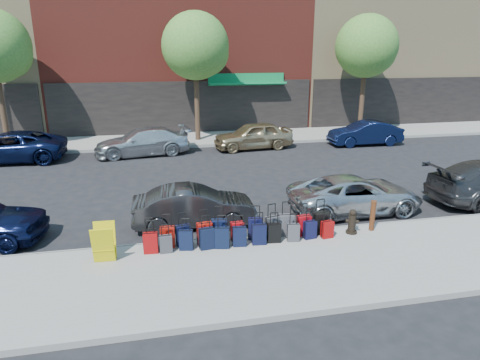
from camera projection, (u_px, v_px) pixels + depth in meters
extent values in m
plane|color=black|center=(213.00, 192.00, 16.75)|extent=(120.00, 120.00, 0.00)
cube|color=gray|center=(251.00, 272.00, 10.65)|extent=(60.00, 4.00, 0.15)
cube|color=gray|center=(189.00, 139.00, 26.08)|extent=(60.00, 4.00, 0.15)
cube|color=gray|center=(235.00, 238.00, 12.54)|extent=(60.00, 0.08, 0.15)
cube|color=gray|center=(192.00, 146.00, 24.19)|extent=(60.00, 0.08, 0.15)
cube|color=black|center=(185.00, 108.00, 27.42)|extent=(16.66, 0.15, 3.40)
cube|color=#0C703B|center=(247.00, 84.00, 27.44)|extent=(5.00, 0.91, 0.27)
cube|color=#0C703B|center=(246.00, 78.00, 27.61)|extent=(5.00, 0.10, 0.60)
cube|color=tan|center=(377.00, 1.00, 34.06)|extent=(15.00, 12.00, 18.00)
cube|color=black|center=(410.00, 102.00, 30.56)|extent=(14.70, 0.15, 3.40)
cylinder|color=black|center=(2.00, 104.00, 22.92)|extent=(0.30, 0.30, 4.80)
sphere|color=#356B23|center=(6.00, 53.00, 22.27)|extent=(2.58, 2.58, 2.58)
cylinder|color=black|center=(197.00, 99.00, 24.98)|extent=(0.30, 0.30, 4.80)
sphere|color=#356B23|center=(195.00, 46.00, 24.10)|extent=(3.80, 3.80, 3.80)
sphere|color=#356B23|center=(206.00, 53.00, 24.33)|extent=(2.58, 2.58, 2.58)
cylinder|color=black|center=(362.00, 95.00, 27.04)|extent=(0.30, 0.30, 4.80)
sphere|color=#356B23|center=(366.00, 46.00, 26.16)|extent=(3.80, 3.80, 3.80)
sphere|color=#356B23|center=(375.00, 52.00, 26.39)|extent=(2.58, 2.58, 2.58)
cube|color=black|center=(150.00, 239.00, 11.66)|extent=(0.38, 0.23, 0.54)
cylinder|color=black|center=(148.00, 219.00, 11.48)|extent=(0.21, 0.05, 0.03)
cube|color=maroon|center=(168.00, 237.00, 11.73)|extent=(0.41, 0.24, 0.59)
cylinder|color=black|center=(166.00, 215.00, 11.54)|extent=(0.22, 0.05, 0.03)
cube|color=black|center=(183.00, 235.00, 11.84)|extent=(0.42, 0.27, 0.59)
cylinder|color=black|center=(182.00, 214.00, 11.66)|extent=(0.22, 0.06, 0.03)
cube|color=#AA120A|center=(205.00, 234.00, 11.90)|extent=(0.45, 0.29, 0.63)
cylinder|color=black|center=(204.00, 211.00, 11.70)|extent=(0.24, 0.07, 0.03)
cube|color=black|center=(219.00, 231.00, 12.07)|extent=(0.46, 0.29, 0.65)
cylinder|color=black|center=(219.00, 207.00, 11.86)|extent=(0.24, 0.06, 0.03)
cube|color=#B20B10|center=(237.00, 231.00, 12.19)|extent=(0.37, 0.22, 0.53)
cylinder|color=black|center=(237.00, 212.00, 12.01)|extent=(0.20, 0.05, 0.03)
cube|color=black|center=(255.00, 229.00, 12.23)|extent=(0.45, 0.31, 0.62)
cylinder|color=black|center=(256.00, 207.00, 12.04)|extent=(0.23, 0.08, 0.03)
cube|color=#333438|center=(272.00, 227.00, 12.37)|extent=(0.45, 0.31, 0.62)
cylinder|color=black|center=(273.00, 205.00, 12.17)|extent=(0.23, 0.08, 0.03)
cube|color=#3F3F45|center=(286.00, 225.00, 12.46)|extent=(0.46, 0.30, 0.64)
cylinder|color=black|center=(287.00, 203.00, 12.25)|extent=(0.24, 0.07, 0.03)
cube|color=#990911|center=(304.00, 225.00, 12.48)|extent=(0.42, 0.25, 0.60)
cylinder|color=black|center=(305.00, 205.00, 12.29)|extent=(0.23, 0.05, 0.03)
cube|color=black|center=(320.00, 223.00, 12.58)|extent=(0.46, 0.29, 0.66)
cylinder|color=black|center=(322.00, 200.00, 12.36)|extent=(0.25, 0.06, 0.03)
cube|color=maroon|center=(151.00, 243.00, 11.41)|extent=(0.39, 0.25, 0.56)
cylinder|color=black|center=(149.00, 222.00, 11.23)|extent=(0.21, 0.05, 0.03)
cube|color=#36363B|center=(166.00, 244.00, 11.43)|extent=(0.34, 0.20, 0.49)
cylinder|color=black|center=(165.00, 226.00, 11.27)|extent=(0.19, 0.04, 0.03)
cube|color=black|center=(186.00, 240.00, 11.59)|extent=(0.40, 0.28, 0.55)
cylinder|color=black|center=(185.00, 220.00, 11.42)|extent=(0.21, 0.07, 0.03)
cube|color=black|center=(207.00, 238.00, 11.64)|extent=(0.43, 0.28, 0.59)
cylinder|color=black|center=(206.00, 217.00, 11.45)|extent=(0.23, 0.06, 0.03)
cube|color=black|center=(222.00, 238.00, 11.69)|extent=(0.43, 0.30, 0.58)
cylinder|color=black|center=(222.00, 217.00, 11.51)|extent=(0.22, 0.07, 0.03)
cube|color=black|center=(239.00, 237.00, 11.81)|extent=(0.40, 0.26, 0.55)
cylinder|color=black|center=(239.00, 216.00, 11.63)|extent=(0.21, 0.06, 0.03)
cube|color=black|center=(259.00, 234.00, 11.92)|extent=(0.41, 0.26, 0.58)
cylinder|color=black|center=(259.00, 213.00, 11.73)|extent=(0.22, 0.05, 0.03)
cube|color=black|center=(274.00, 233.00, 12.05)|extent=(0.39, 0.25, 0.54)
cylinder|color=black|center=(275.00, 213.00, 11.87)|extent=(0.21, 0.05, 0.03)
cube|color=#3A3B40|center=(293.00, 233.00, 12.11)|extent=(0.37, 0.25, 0.51)
cylinder|color=black|center=(294.00, 215.00, 11.95)|extent=(0.19, 0.06, 0.03)
cube|color=black|center=(310.00, 230.00, 12.28)|extent=(0.38, 0.25, 0.52)
cylinder|color=black|center=(311.00, 211.00, 12.11)|extent=(0.20, 0.06, 0.03)
cube|color=maroon|center=(327.00, 230.00, 12.32)|extent=(0.36, 0.24, 0.50)
cylinder|color=black|center=(328.00, 212.00, 12.16)|extent=(0.19, 0.06, 0.03)
cylinder|color=black|center=(351.00, 232.00, 12.70)|extent=(0.34, 0.34, 0.06)
cylinder|color=black|center=(352.00, 223.00, 12.62)|extent=(0.22, 0.22, 0.52)
sphere|color=black|center=(353.00, 213.00, 12.52)|extent=(0.21, 0.21, 0.21)
cylinder|color=black|center=(352.00, 221.00, 12.60)|extent=(0.38, 0.23, 0.09)
cylinder|color=#38190C|center=(373.00, 216.00, 12.77)|extent=(0.15, 0.15, 0.91)
cylinder|color=#38190C|center=(374.00, 202.00, 12.64)|extent=(0.17, 0.17, 0.04)
cube|color=#CBBA0B|center=(103.00, 246.00, 10.76)|extent=(0.56, 0.27, 0.98)
cube|color=#CBBA0B|center=(105.00, 240.00, 11.10)|extent=(0.56, 0.27, 0.98)
cube|color=#CBBA0B|center=(104.00, 248.00, 10.97)|extent=(0.56, 0.38, 0.02)
imported|color=#2F2F31|center=(194.00, 207.00, 13.45)|extent=(3.87, 1.41, 1.27)
imported|color=#B7B9BE|center=(355.00, 194.00, 14.59)|extent=(4.55, 2.13, 1.26)
imported|color=#0C1537|center=(8.00, 147.00, 21.02)|extent=(5.43, 2.66, 1.48)
imported|color=silver|center=(142.00, 142.00, 22.37)|extent=(5.11, 2.61, 1.42)
imported|color=tan|center=(253.00, 136.00, 23.76)|extent=(4.53, 2.18, 1.49)
imported|color=#0C1637|center=(365.00, 133.00, 24.73)|extent=(4.21, 1.53, 1.38)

